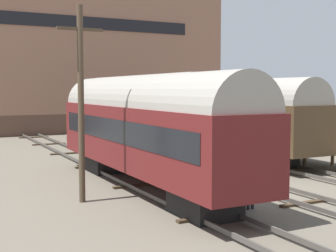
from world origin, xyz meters
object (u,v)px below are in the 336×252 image
object	(u,v)px
bench	(279,135)
train_car_maroon	(145,125)
utility_pole	(81,101)
train_car_brown	(215,112)
person_worker	(251,180)
train_car_green	(137,109)

from	to	relation	value
bench	train_car_maroon	bearing A→B (deg)	-160.50
utility_pole	train_car_maroon	bearing A→B (deg)	19.58
train_car_brown	train_car_maroon	bearing A→B (deg)	-137.97
train_car_brown	person_worker	xyz separation A→B (m)	(-6.87, -13.06, -1.78)
train_car_green	bench	xyz separation A→B (m)	(6.62, -7.12, -1.50)
train_car_brown	bench	bearing A→B (deg)	-61.65
train_car_maroon	bench	size ratio (longest dim) A/B	11.08
person_worker	train_car_brown	bearing A→B (deg)	62.25
train_car_brown	train_car_maroon	xyz separation A→B (m)	(-8.85, -7.98, 0.01)
train_car_green	bench	world-z (taller)	train_car_green
utility_pole	bench	bearing A→B (deg)	19.52
train_car_brown	bench	size ratio (longest dim) A/B	13.45
train_car_green	bench	distance (m)	9.84
train_car_brown	train_car_green	bearing A→B (deg)	145.41
train_car_brown	utility_pole	world-z (taller)	utility_pole
train_car_brown	bench	xyz separation A→B (m)	(2.19, -4.07, -1.30)
train_car_green	person_worker	xyz separation A→B (m)	(-2.45, -16.11, -1.98)
train_car_maroon	person_worker	size ratio (longest dim) A/B	8.71
train_car_maroon	bench	distance (m)	11.79
train_car_brown	train_car_green	world-z (taller)	train_car_green
bench	utility_pole	distance (m)	15.34
train_car_green	utility_pole	xyz separation A→B (m)	(-7.65, -12.18, 0.93)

